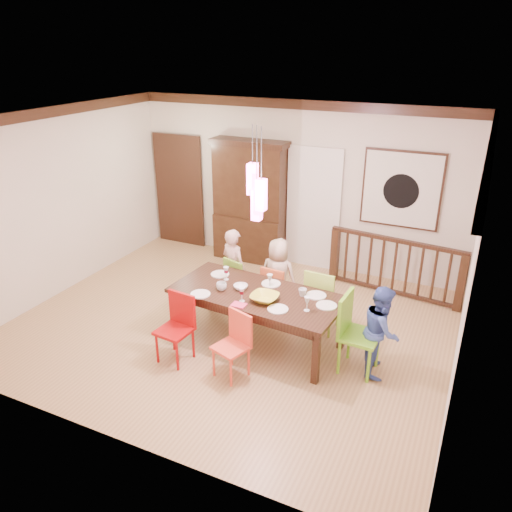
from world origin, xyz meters
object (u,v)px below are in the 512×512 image
at_px(person_far_mid, 278,276).
at_px(china_hutch, 250,201).
at_px(person_end_right, 381,330).
at_px(chair_far_left, 241,279).
at_px(chair_end_right, 361,330).
at_px(dining_table, 257,298).
at_px(balustrade, 394,266).
at_px(person_far_left, 234,268).

bearing_deg(person_far_mid, china_hutch, -54.42).
bearing_deg(person_far_mid, person_end_right, 151.72).
bearing_deg(chair_far_left, chair_end_right, 175.44).
bearing_deg(person_far_mid, chair_end_right, 145.52).
height_order(chair_end_right, china_hutch, china_hutch).
bearing_deg(chair_end_right, dining_table, 91.83).
height_order(chair_end_right, balustrade, chair_end_right).
bearing_deg(chair_end_right, person_far_left, 72.40).
xyz_separation_m(balustrade, person_end_right, (0.24, -2.14, 0.08)).
distance_m(balustrade, person_far_mid, 1.95).
relative_size(person_far_left, person_far_mid, 1.07).
bearing_deg(balustrade, dining_table, -115.80).
bearing_deg(china_hutch, balustrade, -7.27).
distance_m(chair_far_left, person_far_mid, 0.58).
relative_size(dining_table, chair_far_left, 2.80).
xyz_separation_m(person_far_left, person_end_right, (2.38, -0.74, -0.05)).
height_order(china_hutch, person_far_left, china_hutch).
relative_size(dining_table, person_end_right, 2.01).
relative_size(dining_table, china_hutch, 1.05).
bearing_deg(china_hutch, chair_end_right, -43.51).
distance_m(dining_table, balustrade, 2.60).
height_order(dining_table, person_far_left, person_far_left).
bearing_deg(chair_end_right, chair_far_left, 71.27).
bearing_deg(person_end_right, balustrade, -4.38).
bearing_deg(chair_end_right, balustrade, 3.97).
bearing_deg(person_end_right, person_far_left, 61.99).
bearing_deg(dining_table, chair_end_right, 2.64).
relative_size(chair_end_right, person_far_left, 0.81).
distance_m(chair_end_right, person_end_right, 0.25).
bearing_deg(dining_table, person_far_left, 137.91).
bearing_deg(balustrade, china_hutch, 179.35).
height_order(dining_table, chair_end_right, chair_end_right).
xyz_separation_m(person_far_mid, person_end_right, (1.71, -0.85, -0.00)).
height_order(china_hutch, balustrade, china_hutch).
bearing_deg(person_end_right, china_hutch, 39.16).
distance_m(chair_end_right, person_far_left, 2.31).
bearing_deg(balustrade, person_far_left, -140.25).
height_order(china_hutch, person_far_mid, china_hutch).
bearing_deg(balustrade, chair_far_left, -138.71).
relative_size(china_hutch, person_far_left, 1.77).
bearing_deg(person_far_mid, person_far_left, 7.59).
height_order(dining_table, balustrade, balustrade).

